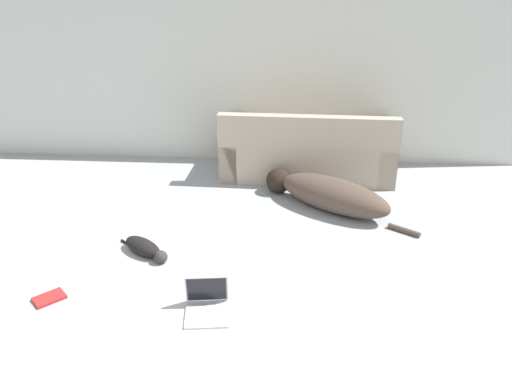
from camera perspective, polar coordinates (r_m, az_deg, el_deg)
name	(u,v)px	position (r m, az deg, el deg)	size (l,w,h in m)	color
wall_back	(242,62)	(6.09, -1.58, 14.62)	(6.90, 0.06, 2.41)	beige
couch	(307,153)	(5.78, 5.83, 4.45)	(1.96, 0.88, 0.80)	tan
dog	(328,193)	(5.03, 8.18, -0.15)	(1.50, 1.13, 0.33)	#4C3D33
cat	(145,248)	(4.32, -12.58, -6.24)	(0.52, 0.41, 0.13)	black
laptop_open	(207,300)	(3.59, -5.65, -12.20)	(0.34, 0.36, 0.25)	#B7B7BC
book_red	(49,298)	(4.01, -22.55, -11.13)	(0.25, 0.25, 0.02)	maroon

